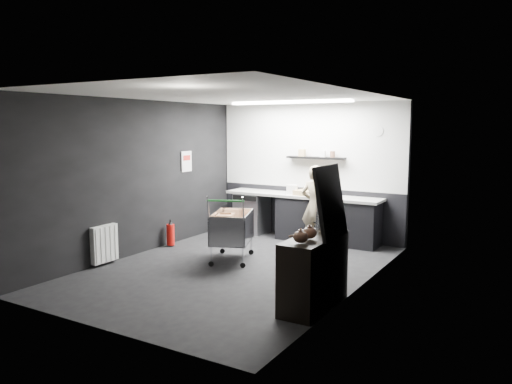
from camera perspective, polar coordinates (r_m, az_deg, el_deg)
The scene contains 22 objects.
floor at distance 7.99m, azimuth -2.38°, elevation -8.73°, with size 5.50×5.50×0.00m, color black.
ceiling at distance 7.69m, azimuth -2.50°, elevation 10.97°, with size 5.50×5.50×0.00m, color white.
wall_back at distance 10.13m, azimuth 6.09°, elevation 2.47°, with size 5.50×5.50×0.00m, color black.
wall_front at distance 5.65m, azimuth -17.85°, elevation -1.90°, with size 5.50×5.50×0.00m, color black.
wall_left at distance 8.97m, azimuth -13.21°, elevation 1.65°, with size 5.50×5.50×0.00m, color black.
wall_right at distance 6.85m, azimuth 11.73°, elevation -0.08°, with size 5.50×5.50×0.00m, color black.
kitchen_wall_panel at distance 10.08m, azimuth 6.08°, elevation 5.29°, with size 3.95×0.02×1.70m, color silver.
dado_panel at distance 10.22m, azimuth 5.97°, elevation -2.29°, with size 3.95×0.02×1.00m, color black.
floating_shelf at distance 9.91m, azimuth 6.85°, elevation 3.91°, with size 1.20×0.22×0.04m, color black.
wall_clock at distance 9.57m, azimuth 13.78°, elevation 6.79°, with size 0.20×0.20×0.03m, color silver.
poster at distance 9.91m, azimuth -7.95°, elevation 3.49°, with size 0.02×0.30×0.40m, color silver.
poster_red_band at distance 9.91m, azimuth -7.94°, elevation 3.89°, with size 0.01×0.22×0.10m, color red.
radiator at distance 8.47m, azimuth -16.95°, elevation -5.68°, with size 0.10×0.50×0.60m, color silver.
ceiling_strip at distance 9.29m, azimuth 3.85°, elevation 10.18°, with size 2.40×0.20×0.04m, color white.
prep_counter at distance 9.90m, azimuth 5.93°, elevation -2.87°, with size 3.20×0.61×0.90m.
person at distance 9.30m, azimuth 6.78°, elevation -1.63°, with size 0.56×0.37×1.53m, color beige.
shopping_cart at distance 8.35m, azimuth -2.79°, elevation -4.30°, with size 0.94×1.21×1.10m.
sideboard at distance 6.28m, azimuth 6.86°, elevation -7.98°, with size 0.51×1.19×1.78m.
fire_extinguisher at distance 9.50m, azimuth -9.74°, elevation -4.74°, with size 0.15×0.15×0.49m.
cardboard_box at distance 9.77m, azimuth 5.96°, elevation -0.10°, with size 0.48×0.36×0.10m, color tan.
pink_tub at distance 9.72m, azimuth 7.25°, elevation 0.23°, with size 0.23×0.23×0.23m, color beige.
white_container at distance 9.91m, azimuth 4.15°, elevation 0.29°, with size 0.21×0.16×0.18m, color silver.
Camera 1 is at (4.19, -6.43, 2.24)m, focal length 35.00 mm.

